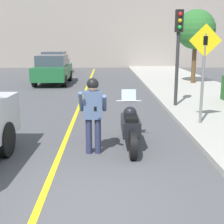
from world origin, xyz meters
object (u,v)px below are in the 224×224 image
object	(u,v)px
person_biker	(93,108)
street_tree	(196,30)
crossing_sign	(204,65)
traffic_light	(178,40)
parked_car_green	(53,69)
parked_car_grey	(55,62)
motorcycle	(130,127)

from	to	relation	value
person_biker	street_tree	world-z (taller)	street_tree
person_biker	crossing_sign	bearing A→B (deg)	34.64
crossing_sign	traffic_light	world-z (taller)	traffic_light
traffic_light	parked_car_green	bearing A→B (deg)	128.47
parked_car_green	person_biker	bearing A→B (deg)	-76.58
person_biker	parked_car_grey	bearing A→B (deg)	101.58
motorcycle	parked_car_grey	bearing A→B (deg)	104.51
traffic_light	parked_car_grey	distance (m)	14.84
parked_car_grey	parked_car_green	bearing A→B (deg)	-82.04
street_tree	parked_car_green	world-z (taller)	street_tree
motorcycle	parked_car_green	world-z (taller)	parked_car_green
person_biker	parked_car_grey	size ratio (longest dim) A/B	0.40
person_biker	traffic_light	world-z (taller)	traffic_light
motorcycle	traffic_light	xyz separation A→B (m)	(2.01, 4.21, 2.01)
motorcycle	parked_car_grey	distance (m)	18.01
motorcycle	crossing_sign	world-z (taller)	crossing_sign
person_biker	parked_car_grey	distance (m)	18.23
crossing_sign	parked_car_grey	size ratio (longest dim) A/B	0.66
street_tree	parked_car_grey	bearing A→B (deg)	142.39
motorcycle	parked_car_grey	world-z (taller)	parked_car_grey
crossing_sign	street_tree	world-z (taller)	street_tree
motorcycle	parked_car_grey	xyz separation A→B (m)	(-4.51, 17.43, 0.36)
person_biker	parked_car_grey	xyz separation A→B (m)	(-3.66, 17.86, -0.18)
parked_car_grey	person_biker	bearing A→B (deg)	-78.42
person_biker	crossing_sign	xyz separation A→B (m)	(3.02, 2.08, 0.78)
street_tree	traffic_light	bearing A→B (deg)	-110.61
motorcycle	person_biker	bearing A→B (deg)	-153.51
crossing_sign	street_tree	bearing A→B (deg)	75.93
traffic_light	person_biker	bearing A→B (deg)	-121.67
street_tree	parked_car_grey	world-z (taller)	street_tree
traffic_light	parked_car_grey	xyz separation A→B (m)	(-6.52, 13.23, -1.65)
person_biker	street_tree	distance (m)	12.35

